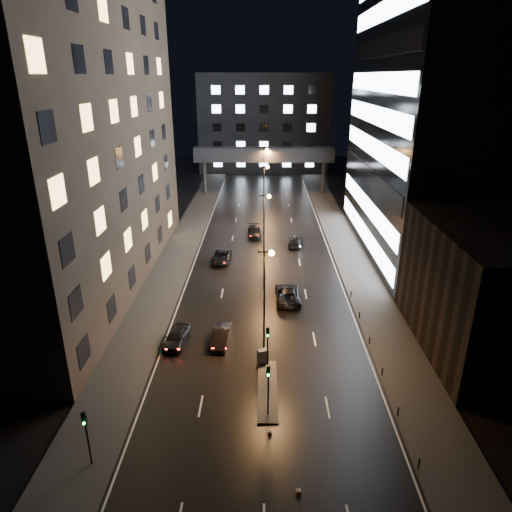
{
  "coord_description": "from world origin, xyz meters",
  "views": [
    {
      "loc": [
        -0.18,
        -29.0,
        24.27
      ],
      "look_at": [
        -0.97,
        22.16,
        4.0
      ],
      "focal_mm": 32.0,
      "sensor_mm": 36.0,
      "label": 1
    }
  ],
  "objects_px": {
    "car_toward_a": "(288,294)",
    "car_away_c": "(221,257)",
    "car_away_a": "(176,336)",
    "car_toward_b": "(295,242)",
    "utility_cabinet": "(263,356)",
    "car_away_b": "(221,336)",
    "car_away_d": "(255,232)"
  },
  "relations": [
    {
      "from": "car_away_a",
      "to": "car_away_b",
      "type": "distance_m",
      "value": 4.32
    },
    {
      "from": "car_away_b",
      "to": "car_away_d",
      "type": "distance_m",
      "value": 31.97
    },
    {
      "from": "car_away_b",
      "to": "utility_cabinet",
      "type": "relative_size",
      "value": 3.29
    },
    {
      "from": "car_away_a",
      "to": "car_away_d",
      "type": "height_order",
      "value": "car_away_a"
    },
    {
      "from": "car_toward_a",
      "to": "utility_cabinet",
      "type": "bearing_deg",
      "value": 75.94
    },
    {
      "from": "car_away_c",
      "to": "utility_cabinet",
      "type": "distance_m",
      "value": 24.95
    },
    {
      "from": "car_away_c",
      "to": "car_away_d",
      "type": "xyz_separation_m",
      "value": [
        4.43,
        11.07,
        0.02
      ]
    },
    {
      "from": "car_toward_b",
      "to": "utility_cabinet",
      "type": "bearing_deg",
      "value": 88.8
    },
    {
      "from": "car_away_d",
      "to": "car_toward_a",
      "type": "bearing_deg",
      "value": -83.07
    },
    {
      "from": "car_toward_a",
      "to": "car_toward_b",
      "type": "bearing_deg",
      "value": -97.64
    },
    {
      "from": "car_away_c",
      "to": "car_toward_a",
      "type": "relative_size",
      "value": 0.88
    },
    {
      "from": "utility_cabinet",
      "to": "car_away_a",
      "type": "bearing_deg",
      "value": 133.78
    },
    {
      "from": "car_away_a",
      "to": "car_away_c",
      "type": "bearing_deg",
      "value": 90.32
    },
    {
      "from": "car_away_c",
      "to": "car_toward_b",
      "type": "bearing_deg",
      "value": 36.3
    },
    {
      "from": "car_toward_a",
      "to": "car_away_c",
      "type": "bearing_deg",
      "value": -54.6
    },
    {
      "from": "car_away_c",
      "to": "utility_cabinet",
      "type": "height_order",
      "value": "utility_cabinet"
    },
    {
      "from": "car_away_d",
      "to": "utility_cabinet",
      "type": "xyz_separation_m",
      "value": [
        1.4,
        -35.33,
        0.09
      ]
    },
    {
      "from": "car_away_a",
      "to": "car_toward_a",
      "type": "xyz_separation_m",
      "value": [
        11.24,
        9.29,
        0.04
      ]
    },
    {
      "from": "car_away_c",
      "to": "car_away_d",
      "type": "height_order",
      "value": "car_away_d"
    },
    {
      "from": "car_away_a",
      "to": "utility_cabinet",
      "type": "relative_size",
      "value": 3.35
    },
    {
      "from": "car_away_b",
      "to": "utility_cabinet",
      "type": "xyz_separation_m",
      "value": [
        4.07,
        -3.47,
        0.09
      ]
    },
    {
      "from": "car_away_b",
      "to": "car_toward_b",
      "type": "bearing_deg",
      "value": 76.99
    },
    {
      "from": "utility_cabinet",
      "to": "car_away_b",
      "type": "bearing_deg",
      "value": 114.77
    },
    {
      "from": "car_away_a",
      "to": "car_away_c",
      "type": "xyz_separation_m",
      "value": [
        2.55,
        20.96,
        -0.06
      ]
    },
    {
      "from": "car_away_b",
      "to": "car_away_c",
      "type": "xyz_separation_m",
      "value": [
        -1.76,
        20.78,
        -0.02
      ]
    },
    {
      "from": "utility_cabinet",
      "to": "car_toward_a",
      "type": "bearing_deg",
      "value": 52.48
    },
    {
      "from": "car_away_c",
      "to": "car_toward_b",
      "type": "xyz_separation_m",
      "value": [
        10.73,
        6.65,
        -0.03
      ]
    },
    {
      "from": "car_away_a",
      "to": "car_toward_a",
      "type": "bearing_deg",
      "value": 46.85
    },
    {
      "from": "car_away_d",
      "to": "car_toward_a",
      "type": "height_order",
      "value": "car_toward_a"
    },
    {
      "from": "car_toward_b",
      "to": "utility_cabinet",
      "type": "height_order",
      "value": "utility_cabinet"
    },
    {
      "from": "car_away_d",
      "to": "car_toward_b",
      "type": "height_order",
      "value": "car_away_d"
    },
    {
      "from": "car_toward_a",
      "to": "car_toward_b",
      "type": "height_order",
      "value": "car_toward_a"
    }
  ]
}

